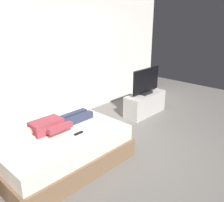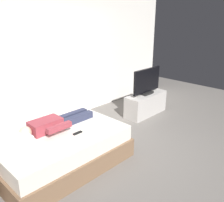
{
  "view_description": "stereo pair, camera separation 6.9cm",
  "coord_description": "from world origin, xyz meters",
  "px_view_note": "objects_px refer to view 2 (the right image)",
  "views": [
    {
      "loc": [
        -2.63,
        -2.42,
        2.23
      ],
      "look_at": [
        0.48,
        0.52,
        0.69
      ],
      "focal_mm": 38.87,
      "sensor_mm": 36.0,
      "label": 1
    },
    {
      "loc": [
        -2.58,
        -2.47,
        2.23
      ],
      "look_at": [
        0.48,
        0.52,
        0.69
      ],
      "focal_mm": 38.87,
      "sensor_mm": 36.0,
      "label": 2
    }
  ],
  "objects_px": {
    "tv": "(147,82)",
    "person": "(54,124)",
    "bed": "(56,146)",
    "tv_stand": "(146,104)",
    "pillow": "(12,142)",
    "remote": "(78,133)"
  },
  "relations": [
    {
      "from": "bed",
      "to": "pillow",
      "type": "xyz_separation_m",
      "value": [
        -0.67,
        0.0,
        0.34
      ]
    },
    {
      "from": "pillow",
      "to": "tv",
      "type": "distance_m",
      "value": 3.22
    },
    {
      "from": "bed",
      "to": "person",
      "type": "distance_m",
      "value": 0.36
    },
    {
      "from": "remote",
      "to": "tv_stand",
      "type": "xyz_separation_m",
      "value": [
        2.36,
        0.49,
        -0.3
      ]
    },
    {
      "from": "tv",
      "to": "person",
      "type": "bearing_deg",
      "value": -178.08
    },
    {
      "from": "bed",
      "to": "tv_stand",
      "type": "relative_size",
      "value": 1.79
    },
    {
      "from": "person",
      "to": "remote",
      "type": "relative_size",
      "value": 8.4
    },
    {
      "from": "bed",
      "to": "remote",
      "type": "height_order",
      "value": "remote"
    },
    {
      "from": "pillow",
      "to": "person",
      "type": "bearing_deg",
      "value": 4.97
    },
    {
      "from": "pillow",
      "to": "tv",
      "type": "relative_size",
      "value": 0.55
    },
    {
      "from": "pillow",
      "to": "tv",
      "type": "height_order",
      "value": "tv"
    },
    {
      "from": "remote",
      "to": "tv",
      "type": "xyz_separation_m",
      "value": [
        2.36,
        0.49,
        0.24
      ]
    },
    {
      "from": "bed",
      "to": "pillow",
      "type": "relative_size",
      "value": 4.11
    },
    {
      "from": "pillow",
      "to": "tv",
      "type": "xyz_separation_m",
      "value": [
        3.21,
        0.14,
        0.18
      ]
    },
    {
      "from": "bed",
      "to": "tv_stand",
      "type": "height_order",
      "value": "bed"
    },
    {
      "from": "bed",
      "to": "pillow",
      "type": "height_order",
      "value": "pillow"
    },
    {
      "from": "bed",
      "to": "tv",
      "type": "bearing_deg",
      "value": 3.26
    },
    {
      "from": "pillow",
      "to": "tv_stand",
      "type": "xyz_separation_m",
      "value": [
        3.21,
        0.14,
        -0.35
      ]
    },
    {
      "from": "pillow",
      "to": "remote",
      "type": "height_order",
      "value": "pillow"
    },
    {
      "from": "pillow",
      "to": "person",
      "type": "relative_size",
      "value": 0.38
    },
    {
      "from": "person",
      "to": "remote",
      "type": "distance_m",
      "value": 0.44
    },
    {
      "from": "person",
      "to": "bed",
      "type": "bearing_deg",
      "value": -115.5
    }
  ]
}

